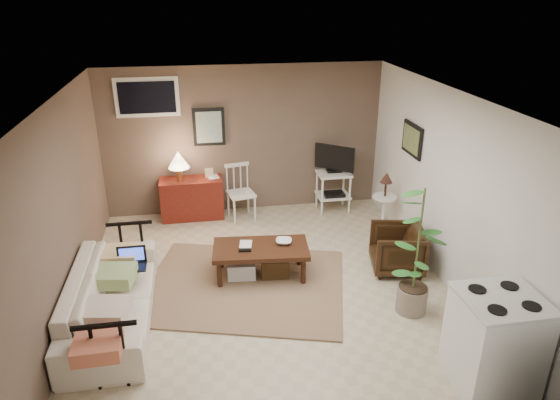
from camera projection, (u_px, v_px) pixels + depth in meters
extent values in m
plane|color=#C1B293|center=(267.00, 288.00, 6.28)|extent=(5.00, 5.00, 0.00)
cube|color=black|center=(209.00, 127.00, 7.86)|extent=(0.50, 0.03, 0.60)
cube|color=black|center=(412.00, 139.00, 6.98)|extent=(0.03, 0.60, 0.45)
cube|color=white|center=(147.00, 97.00, 7.53)|extent=(0.96, 0.03, 0.60)
cube|color=#86654E|center=(244.00, 285.00, 6.31)|extent=(2.90, 2.56, 0.02)
cube|color=#3E1F11|center=(261.00, 249.00, 6.36)|extent=(1.27, 0.74, 0.06)
cylinder|color=#3E1F11|center=(220.00, 275.00, 6.20)|extent=(0.06, 0.06, 0.38)
cylinder|color=#3E1F11|center=(303.00, 271.00, 6.27)|extent=(0.06, 0.06, 0.38)
cylinder|color=#3E1F11|center=(221.00, 256.00, 6.62)|extent=(0.06, 0.06, 0.38)
cylinder|color=#3E1F11|center=(299.00, 253.00, 6.70)|extent=(0.06, 0.06, 0.38)
cube|color=black|center=(245.00, 250.00, 6.24)|extent=(0.16, 0.06, 0.02)
cube|color=#412E17|center=(275.00, 266.00, 6.48)|extent=(0.38, 0.34, 0.26)
cube|color=silver|center=(242.00, 269.00, 6.46)|extent=(0.38, 0.34, 0.22)
imported|color=white|center=(110.00, 289.00, 5.49)|extent=(0.63, 2.16, 0.85)
cube|color=black|center=(132.00, 268.00, 5.78)|extent=(0.33, 0.23, 0.02)
cube|color=black|center=(132.00, 254.00, 5.85)|extent=(0.33, 0.02, 0.21)
cube|color=#3651F3|center=(132.00, 254.00, 5.84)|extent=(0.28, 0.00, 0.17)
cube|color=maroon|center=(192.00, 198.00, 8.08)|extent=(0.99, 0.44, 0.66)
cylinder|color=#B87947|center=(180.00, 174.00, 7.84)|extent=(0.11, 0.11, 0.22)
cone|color=#FFE8B7|center=(178.00, 160.00, 7.75)|extent=(0.33, 0.33, 0.26)
cube|color=tan|center=(209.00, 173.00, 7.99)|extent=(0.13, 0.02, 0.17)
cube|color=white|center=(241.00, 194.00, 8.01)|extent=(0.48, 0.48, 0.04)
cylinder|color=white|center=(235.00, 212.00, 7.90)|extent=(0.03, 0.03, 0.40)
cylinder|color=white|center=(255.00, 209.00, 8.01)|extent=(0.03, 0.03, 0.40)
cylinder|color=white|center=(228.00, 204.00, 8.19)|extent=(0.03, 0.03, 0.40)
cylinder|color=white|center=(248.00, 201.00, 8.31)|extent=(0.03, 0.03, 0.40)
cube|color=white|center=(237.00, 165.00, 8.00)|extent=(0.40, 0.12, 0.06)
cube|color=white|center=(334.00, 173.00, 8.20)|extent=(0.53, 0.44, 0.04)
cube|color=white|center=(333.00, 195.00, 8.35)|extent=(0.53, 0.44, 0.03)
cylinder|color=white|center=(322.00, 197.00, 8.12)|extent=(0.03, 0.03, 0.68)
cylinder|color=white|center=(350.00, 195.00, 8.19)|extent=(0.03, 0.03, 0.68)
cylinder|color=white|center=(317.00, 188.00, 8.46)|extent=(0.03, 0.03, 0.68)
cylinder|color=white|center=(343.00, 187.00, 8.53)|extent=(0.03, 0.03, 0.68)
cube|color=black|center=(334.00, 171.00, 8.18)|extent=(0.24, 0.14, 0.03)
cube|color=black|center=(335.00, 158.00, 8.09)|extent=(0.56, 0.46, 0.41)
cube|color=#E0A657|center=(335.00, 158.00, 8.09)|extent=(0.46, 0.37, 0.33)
cube|color=black|center=(334.00, 195.00, 8.30)|extent=(0.34, 0.24, 0.10)
cylinder|color=white|center=(382.00, 230.00, 7.73)|extent=(0.25, 0.25, 0.03)
cylinder|color=white|center=(383.00, 214.00, 7.62)|extent=(0.05, 0.05, 0.54)
cylinder|color=white|center=(385.00, 197.00, 7.51)|extent=(0.36, 0.36, 0.03)
cylinder|color=black|center=(385.00, 189.00, 7.45)|extent=(0.03, 0.03, 0.24)
cone|color=#3B1F18|center=(387.00, 177.00, 7.38)|extent=(0.18, 0.18, 0.16)
imported|color=black|center=(397.00, 247.00, 6.55)|extent=(0.73, 0.76, 0.67)
cylinder|color=gray|center=(412.00, 299.00, 5.78)|extent=(0.35, 0.35, 0.31)
cylinder|color=#4C602D|center=(419.00, 240.00, 5.47)|extent=(0.02, 0.02, 1.22)
cube|color=white|center=(494.00, 342.00, 4.62)|extent=(0.71, 0.66, 0.91)
cube|color=silver|center=(503.00, 299.00, 4.44)|extent=(0.73, 0.68, 0.03)
cylinder|color=black|center=(497.00, 310.00, 4.26)|extent=(0.16, 0.16, 0.01)
cylinder|color=black|center=(532.00, 306.00, 4.31)|extent=(0.16, 0.16, 0.01)
cylinder|color=black|center=(477.00, 289.00, 4.55)|extent=(0.16, 0.16, 0.01)
cylinder|color=black|center=(510.00, 286.00, 4.60)|extent=(0.16, 0.16, 0.01)
imported|color=#3E1F11|center=(284.00, 236.00, 6.41)|extent=(0.21, 0.09, 0.21)
imported|color=#3E1F11|center=(239.00, 237.00, 6.36)|extent=(0.16, 0.04, 0.22)
imported|color=#3E1F11|center=(208.00, 171.00, 7.95)|extent=(0.17, 0.05, 0.23)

